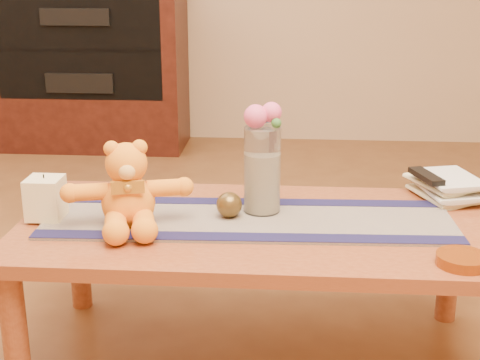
# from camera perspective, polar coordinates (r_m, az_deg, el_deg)

# --- Properties ---
(floor) EXTENTS (5.50, 5.50, 0.00)m
(floor) POSITION_cam_1_polar(r_m,az_deg,el_deg) (2.23, 1.32, -14.33)
(floor) COLOR brown
(floor) RESTS_ON ground
(coffee_table_top) EXTENTS (1.40, 0.70, 0.04)m
(coffee_table_top) POSITION_cam_1_polar(r_m,az_deg,el_deg) (2.04, 1.41, -4.05)
(coffee_table_top) COLOR brown
(coffee_table_top) RESTS_ON floor
(table_leg_fl) EXTENTS (0.07, 0.07, 0.41)m
(table_leg_fl) POSITION_cam_1_polar(r_m,az_deg,el_deg) (2.02, -18.05, -12.38)
(table_leg_fl) COLOR brown
(table_leg_fl) RESTS_ON floor
(table_leg_bl) EXTENTS (0.07, 0.07, 0.41)m
(table_leg_bl) POSITION_cam_1_polar(r_m,az_deg,el_deg) (2.50, -13.17, -5.85)
(table_leg_bl) COLOR brown
(table_leg_bl) RESTS_ON floor
(table_leg_br) EXTENTS (0.07, 0.07, 0.41)m
(table_leg_br) POSITION_cam_1_polar(r_m,az_deg,el_deg) (2.45, 16.93, -6.65)
(table_leg_br) COLOR brown
(table_leg_br) RESTS_ON floor
(persian_runner) EXTENTS (1.21, 0.39, 0.01)m
(persian_runner) POSITION_cam_1_polar(r_m,az_deg,el_deg) (2.04, 0.72, -3.29)
(persian_runner) COLOR #1F1845
(persian_runner) RESTS_ON coffee_table_top
(runner_border_near) EXTENTS (1.20, 0.10, 0.00)m
(runner_border_near) POSITION_cam_1_polar(r_m,az_deg,el_deg) (1.91, 0.59, -4.72)
(runner_border_near) COLOR #16143E
(runner_border_near) RESTS_ON persian_runner
(runner_border_far) EXTENTS (1.20, 0.10, 0.00)m
(runner_border_far) POSITION_cam_1_polar(r_m,az_deg,el_deg) (2.18, 0.83, -1.79)
(runner_border_far) COLOR #16143E
(runner_border_far) RESTS_ON persian_runner
(teddy_bear) EXTENTS (0.41, 0.36, 0.23)m
(teddy_bear) POSITION_cam_1_polar(r_m,az_deg,el_deg) (1.98, -9.27, -0.43)
(teddy_bear) COLOR orange
(teddy_bear) RESTS_ON persian_runner
(pillar_candle) EXTENTS (0.10, 0.10, 0.12)m
(pillar_candle) POSITION_cam_1_polar(r_m,az_deg,el_deg) (2.11, -15.76, -1.42)
(pillar_candle) COLOR beige
(pillar_candle) RESTS_ON persian_runner
(candle_wick) EXTENTS (0.00, 0.00, 0.01)m
(candle_wick) POSITION_cam_1_polar(r_m,az_deg,el_deg) (2.09, -15.91, 0.31)
(candle_wick) COLOR black
(candle_wick) RESTS_ON pillar_candle
(glass_vase) EXTENTS (0.11, 0.11, 0.26)m
(glass_vase) POSITION_cam_1_polar(r_m,az_deg,el_deg) (2.06, 1.85, 0.83)
(glass_vase) COLOR silver
(glass_vase) RESTS_ON persian_runner
(potpourri_fill) EXTENTS (0.09, 0.09, 0.18)m
(potpourri_fill) POSITION_cam_1_polar(r_m,az_deg,el_deg) (2.07, 1.83, -0.20)
(potpourri_fill) COLOR beige
(potpourri_fill) RESTS_ON glass_vase
(rose_left) EXTENTS (0.07, 0.07, 0.07)m
(rose_left) POSITION_cam_1_polar(r_m,az_deg,el_deg) (2.01, 1.31, 5.27)
(rose_left) COLOR #E45086
(rose_left) RESTS_ON glass_vase
(rose_right) EXTENTS (0.06, 0.06, 0.06)m
(rose_right) POSITION_cam_1_polar(r_m,az_deg,el_deg) (2.02, 2.61, 5.62)
(rose_right) COLOR #E45086
(rose_right) RESTS_ON glass_vase
(blue_flower_back) EXTENTS (0.04, 0.04, 0.04)m
(blue_flower_back) POSITION_cam_1_polar(r_m,az_deg,el_deg) (2.05, 2.21, 5.34)
(blue_flower_back) COLOR #5369B4
(blue_flower_back) RESTS_ON glass_vase
(blue_flower_side) EXTENTS (0.04, 0.04, 0.04)m
(blue_flower_side) POSITION_cam_1_polar(r_m,az_deg,el_deg) (2.04, 1.07, 5.05)
(blue_flower_side) COLOR #5369B4
(blue_flower_side) RESTS_ON glass_vase
(leaf_sprig) EXTENTS (0.03, 0.03, 0.03)m
(leaf_sprig) POSITION_cam_1_polar(r_m,az_deg,el_deg) (2.00, 3.01, 4.70)
(leaf_sprig) COLOR #33662D
(leaf_sprig) RESTS_ON glass_vase
(bronze_ball) EXTENTS (0.09, 0.09, 0.08)m
(bronze_ball) POSITION_cam_1_polar(r_m,az_deg,el_deg) (2.04, -0.90, -2.06)
(bronze_ball) COLOR #513C1B
(bronze_ball) RESTS_ON persian_runner
(book_bottom) EXTENTS (0.24, 0.27, 0.02)m
(book_bottom) POSITION_cam_1_polar(r_m,az_deg,el_deg) (2.28, 14.85, -1.39)
(book_bottom) COLOR beige
(book_bottom) RESTS_ON coffee_table_top
(book_lower) EXTENTS (0.21, 0.26, 0.02)m
(book_lower) POSITION_cam_1_polar(r_m,az_deg,el_deg) (2.28, 15.04, -0.96)
(book_lower) COLOR beige
(book_lower) RESTS_ON book_bottom
(book_upper) EXTENTS (0.24, 0.27, 0.02)m
(book_upper) POSITION_cam_1_polar(r_m,az_deg,el_deg) (2.27, 14.75, -0.48)
(book_upper) COLOR beige
(book_upper) RESTS_ON book_lower
(book_top) EXTENTS (0.22, 0.26, 0.02)m
(book_top) POSITION_cam_1_polar(r_m,az_deg,el_deg) (2.27, 15.07, -0.04)
(book_top) COLOR beige
(book_top) RESTS_ON book_upper
(tv_remote) EXTENTS (0.09, 0.17, 0.02)m
(tv_remote) POSITION_cam_1_polar(r_m,az_deg,el_deg) (2.25, 15.12, 0.31)
(tv_remote) COLOR black
(tv_remote) RESTS_ON book_top
(amber_dish) EXTENTS (0.17, 0.17, 0.03)m
(amber_dish) POSITION_cam_1_polar(r_m,az_deg,el_deg) (1.84, 17.87, -6.30)
(amber_dish) COLOR #BF5914
(amber_dish) RESTS_ON coffee_table_top
(media_cabinet) EXTENTS (1.20, 0.50, 1.10)m
(media_cabinet) POSITION_cam_1_polar(r_m,az_deg,el_deg) (4.60, -12.25, 9.45)
(media_cabinet) COLOR black
(media_cabinet) RESTS_ON floor
(cabinet_cavity) EXTENTS (1.02, 0.03, 0.61)m
(cabinet_cavity) POSITION_cam_1_polar(r_m,az_deg,el_deg) (4.36, -13.20, 10.41)
(cabinet_cavity) COLOR black
(cabinet_cavity) RESTS_ON media_cabinet
(cabinet_shelf) EXTENTS (1.02, 0.20, 0.02)m
(cabinet_shelf) POSITION_cam_1_polar(r_m,az_deg,el_deg) (4.44, -12.88, 10.56)
(cabinet_shelf) COLOR black
(cabinet_shelf) RESTS_ON media_cabinet
(stereo_upper) EXTENTS (0.42, 0.28, 0.10)m
(stereo_upper) POSITION_cam_1_polar(r_m,az_deg,el_deg) (4.44, -12.98, 13.12)
(stereo_upper) COLOR black
(stereo_upper) RESTS_ON media_cabinet
(stereo_lower) EXTENTS (0.42, 0.28, 0.12)m
(stereo_lower) POSITION_cam_1_polar(r_m,az_deg,el_deg) (4.49, -12.63, 8.09)
(stereo_lower) COLOR black
(stereo_lower) RESTS_ON media_cabinet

